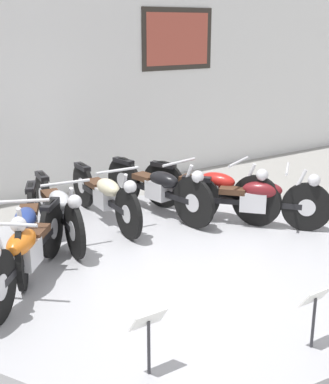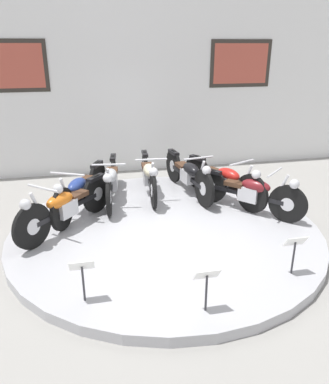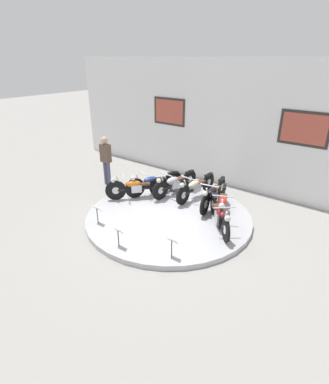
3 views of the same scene
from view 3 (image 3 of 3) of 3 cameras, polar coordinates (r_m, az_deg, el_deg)
ground_plane at (r=8.51m, az=0.80°, el=-5.06°), size 60.00×60.00×0.00m
display_platform at (r=8.48m, az=0.80°, el=-4.66°), size 4.60×4.60×0.13m
back_wall at (r=10.49m, az=12.09°, el=12.41°), size 14.00×0.22×4.19m
motorcycle_orange at (r=9.29m, az=-5.41°, el=1.01°), size 1.35×1.53×0.79m
motorcycle_blue at (r=9.55m, az=-2.11°, el=1.82°), size 0.89×1.83×0.80m
motorcycle_silver at (r=9.56m, az=1.91°, el=1.77°), size 0.54×1.95×0.78m
motorcycle_cream at (r=9.33m, az=5.93°, el=1.04°), size 0.54×1.96×0.78m
motorcycle_black at (r=8.89m, az=9.24°, el=-0.28°), size 0.54×1.98×0.80m
motorcycle_red at (r=8.34m, az=11.00°, el=-2.15°), size 0.86×1.85×0.80m
motorcycle_maroon at (r=7.80m, az=10.48°, el=-4.23°), size 1.33×1.50×0.78m
info_placard_front_left at (r=8.06m, az=-12.76°, el=-3.47°), size 0.26×0.11×0.51m
info_placard_front_centre at (r=7.01m, az=-8.86°, el=-7.67°), size 0.26×0.11×0.51m
info_placard_front_right at (r=6.59m, az=1.38°, el=-9.62°), size 0.26×0.11×0.51m
visitor_standing at (r=10.60m, az=-11.11°, el=6.39°), size 0.36×0.23×1.74m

